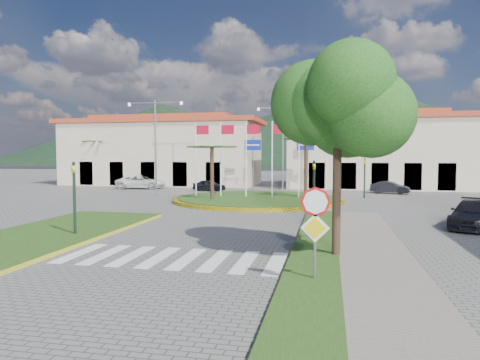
% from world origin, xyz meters
% --- Properties ---
extents(ground, '(160.00, 160.00, 0.00)m').
position_xyz_m(ground, '(0.00, 0.00, 0.00)').
color(ground, slate).
rests_on(ground, ground).
extents(sidewalk_right, '(4.00, 28.00, 0.15)m').
position_xyz_m(sidewalk_right, '(6.00, 2.00, 0.07)').
color(sidewalk_right, gray).
rests_on(sidewalk_right, ground).
extents(verge_right, '(1.60, 28.00, 0.18)m').
position_xyz_m(verge_right, '(4.80, 2.00, 0.09)').
color(verge_right, '#204112').
rests_on(verge_right, ground).
extents(median_left, '(5.00, 14.00, 0.18)m').
position_xyz_m(median_left, '(-6.50, 6.00, 0.09)').
color(median_left, '#204112').
rests_on(median_left, ground).
extents(crosswalk, '(8.00, 3.00, 0.01)m').
position_xyz_m(crosswalk, '(0.00, 4.00, 0.01)').
color(crosswalk, silver).
rests_on(crosswalk, ground).
extents(roundabout_island, '(12.70, 12.70, 6.00)m').
position_xyz_m(roundabout_island, '(0.00, 22.00, 0.17)').
color(roundabout_island, yellow).
rests_on(roundabout_island, ground).
extents(stop_sign, '(0.80, 0.11, 2.65)m').
position_xyz_m(stop_sign, '(4.90, 1.96, 1.79)').
color(stop_sign, slate).
rests_on(stop_sign, ground).
extents(deciduous_tree, '(3.60, 3.60, 6.80)m').
position_xyz_m(deciduous_tree, '(5.50, 5.00, 5.18)').
color(deciduous_tree, black).
rests_on(deciduous_tree, ground).
extents(traffic_light_left, '(0.15, 0.18, 3.20)m').
position_xyz_m(traffic_light_left, '(-5.20, 6.50, 1.94)').
color(traffic_light_left, black).
rests_on(traffic_light_left, ground).
extents(traffic_light_right, '(0.15, 0.18, 3.20)m').
position_xyz_m(traffic_light_right, '(4.50, 12.00, 1.94)').
color(traffic_light_right, black).
rests_on(traffic_light_right, ground).
extents(traffic_light_far, '(0.18, 0.15, 3.20)m').
position_xyz_m(traffic_light_far, '(8.00, 26.00, 1.94)').
color(traffic_light_far, black).
rests_on(traffic_light_far, ground).
extents(direction_sign_west, '(1.60, 0.14, 5.20)m').
position_xyz_m(direction_sign_west, '(-2.00, 30.97, 3.53)').
color(direction_sign_west, slate).
rests_on(direction_sign_west, ground).
extents(direction_sign_east, '(1.60, 0.14, 5.20)m').
position_xyz_m(direction_sign_east, '(3.00, 30.97, 3.53)').
color(direction_sign_east, slate).
rests_on(direction_sign_east, ground).
extents(street_lamp_centre, '(4.80, 0.16, 8.00)m').
position_xyz_m(street_lamp_centre, '(1.00, 30.00, 4.50)').
color(street_lamp_centre, slate).
rests_on(street_lamp_centre, ground).
extents(street_lamp_west, '(4.80, 0.16, 8.00)m').
position_xyz_m(street_lamp_west, '(-9.00, 24.00, 4.50)').
color(street_lamp_west, slate).
rests_on(street_lamp_west, ground).
extents(building_left, '(23.32, 9.54, 8.05)m').
position_xyz_m(building_left, '(-14.00, 38.00, 3.90)').
color(building_left, '#C3B293').
rests_on(building_left, ground).
extents(building_right, '(19.08, 9.54, 8.05)m').
position_xyz_m(building_right, '(10.00, 38.00, 3.90)').
color(building_right, '#C3B293').
rests_on(building_right, ground).
extents(hill_far_west, '(140.00, 140.00, 22.00)m').
position_xyz_m(hill_far_west, '(-55.00, 140.00, 11.00)').
color(hill_far_west, black).
rests_on(hill_far_west, ground).
extents(hill_far_mid, '(180.00, 180.00, 30.00)m').
position_xyz_m(hill_far_mid, '(15.00, 160.00, 15.00)').
color(hill_far_mid, black).
rests_on(hill_far_mid, ground).
extents(hill_near_back, '(110.00, 110.00, 16.00)m').
position_xyz_m(hill_near_back, '(-10.00, 130.00, 8.00)').
color(hill_near_back, black).
rests_on(hill_near_back, ground).
extents(white_van, '(5.22, 3.00, 1.37)m').
position_xyz_m(white_van, '(-13.56, 30.88, 0.68)').
color(white_van, silver).
rests_on(white_van, ground).
extents(car_dark_a, '(3.25, 1.54, 1.07)m').
position_xyz_m(car_dark_a, '(-6.07, 30.00, 0.54)').
color(car_dark_a, black).
rests_on(car_dark_a, ground).
extents(car_dark_b, '(3.54, 2.04, 1.10)m').
position_xyz_m(car_dark_b, '(10.55, 30.52, 0.55)').
color(car_dark_b, black).
rests_on(car_dark_b, ground).
extents(car_side_right, '(3.41, 4.90, 1.32)m').
position_xyz_m(car_side_right, '(12.00, 12.59, 0.66)').
color(car_side_right, black).
rests_on(car_side_right, ground).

